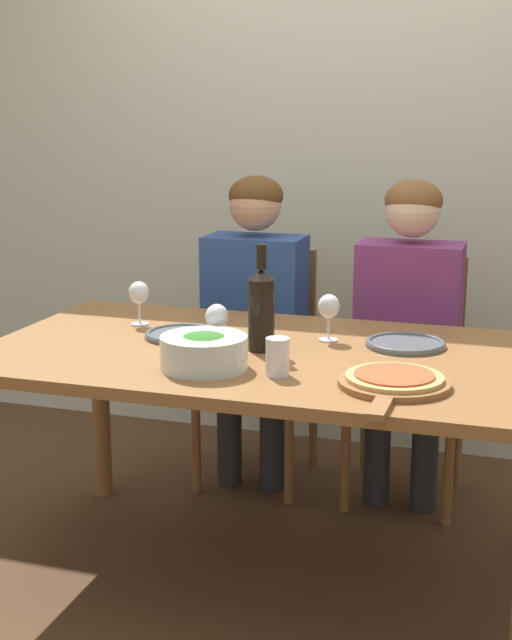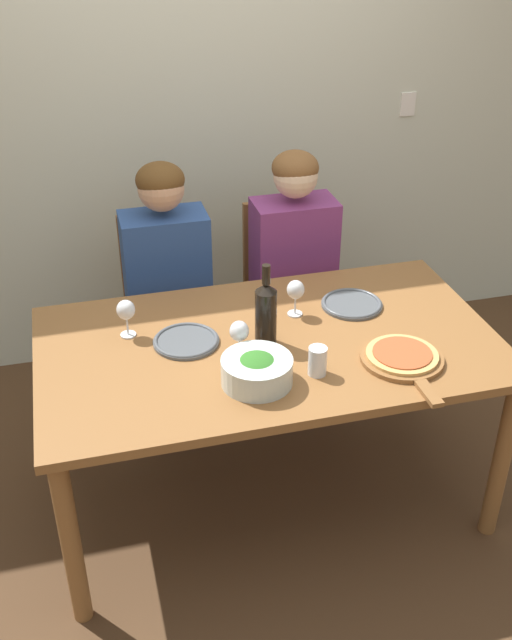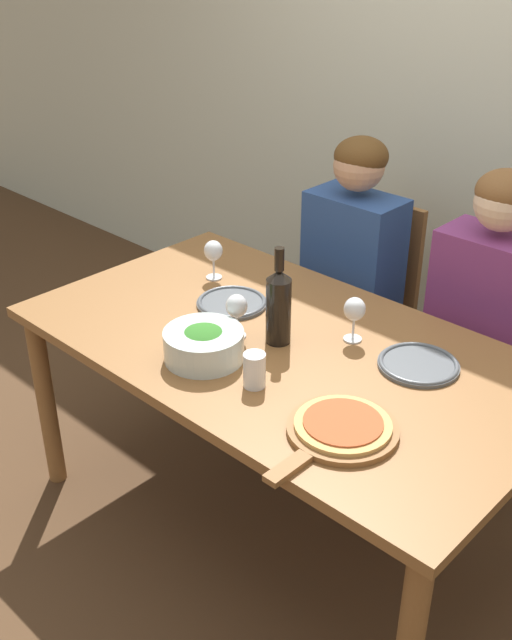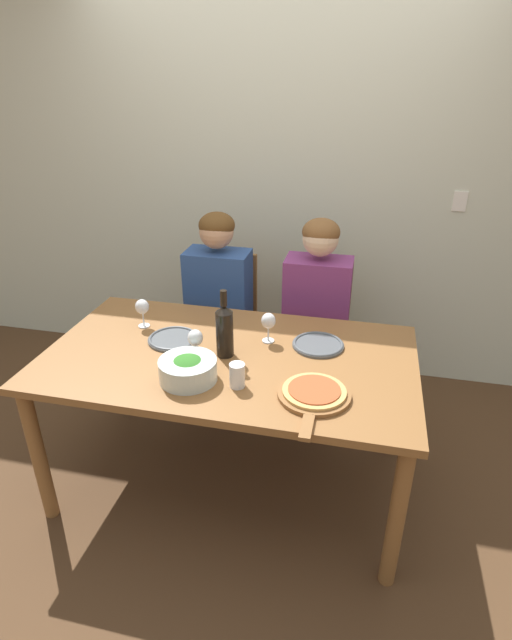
{
  "view_description": "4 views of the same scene",
  "coord_description": "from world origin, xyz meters",
  "px_view_note": "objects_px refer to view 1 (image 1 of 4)",
  "views": [
    {
      "loc": [
        0.77,
        -2.5,
        1.48
      ],
      "look_at": [
        -0.04,
        0.03,
        0.85
      ],
      "focal_mm": 50.0,
      "sensor_mm": 36.0,
      "label": 1
    },
    {
      "loc": [
        -0.65,
        -2.27,
        2.28
      ],
      "look_at": [
        -0.05,
        0.01,
        0.86
      ],
      "focal_mm": 42.0,
      "sensor_mm": 36.0,
      "label": 2
    },
    {
      "loc": [
        1.36,
        -1.56,
        1.98
      ],
      "look_at": [
        -0.09,
        -0.03,
        0.82
      ],
      "focal_mm": 42.0,
      "sensor_mm": 36.0,
      "label": 3
    },
    {
      "loc": [
        0.58,
        -1.93,
        1.95
      ],
      "look_at": [
        0.11,
        0.1,
        0.91
      ],
      "focal_mm": 28.0,
      "sensor_mm": 36.0,
      "label": 4
    }
  ],
  "objects_px": {
    "person_woman": "(254,303)",
    "broccoli_bowl": "(204,352)",
    "person_man": "(408,313)",
    "wine_glass_right": "(329,309)",
    "wine_glass_left": "(139,295)",
    "wine_glass_centre": "(217,319)",
    "dinner_plate_left": "(183,334)",
    "pizza_on_board": "(394,382)",
    "chair_right": "(410,368)",
    "dinner_plate_right": "(406,344)",
    "chair_left": "(262,355)",
    "water_tumbler": "(278,357)",
    "wine_bottle": "(261,308)"
  },
  "relations": [
    {
      "from": "dinner_plate_right",
      "to": "pizza_on_board",
      "type": "relative_size",
      "value": 0.56
    },
    {
      "from": "chair_left",
      "to": "wine_bottle",
      "type": "relative_size",
      "value": 2.86
    },
    {
      "from": "wine_glass_left",
      "to": "chair_left",
      "type": "bearing_deg",
      "value": 70.41
    },
    {
      "from": "chair_left",
      "to": "pizza_on_board",
      "type": "relative_size",
      "value": 2.11
    },
    {
      "from": "person_man",
      "to": "pizza_on_board",
      "type": "height_order",
      "value": "person_man"
    },
    {
      "from": "wine_glass_right",
      "to": "wine_glass_centre",
      "type": "xyz_separation_m",
      "value": [
        -0.29,
        -0.24,
        0.0
      ]
    },
    {
      "from": "water_tumbler",
      "to": "chair_left",
      "type": "bearing_deg",
      "value": 109.46
    },
    {
      "from": "dinner_plate_right",
      "to": "wine_glass_right",
      "type": "relative_size",
      "value": 1.64
    },
    {
      "from": "wine_glass_right",
      "to": "wine_glass_left",
      "type": "bearing_deg",
      "value": 178.94
    },
    {
      "from": "broccoli_bowl",
      "to": "dinner_plate_left",
      "type": "xyz_separation_m",
      "value": [
        -0.19,
        0.31,
        -0.04
      ]
    },
    {
      "from": "wine_bottle",
      "to": "dinner_plate_right",
      "type": "distance_m",
      "value": 0.47
    },
    {
      "from": "person_woman",
      "to": "dinner_plate_right",
      "type": "height_order",
      "value": "person_woman"
    },
    {
      "from": "person_woman",
      "to": "dinner_plate_left",
      "type": "distance_m",
      "value": 0.65
    },
    {
      "from": "chair_left",
      "to": "wine_glass_left",
      "type": "bearing_deg",
      "value": -109.59
    },
    {
      "from": "dinner_plate_left",
      "to": "dinner_plate_right",
      "type": "xyz_separation_m",
      "value": [
        0.7,
        0.1,
        0.0
      ]
    },
    {
      "from": "dinner_plate_left",
      "to": "water_tumbler",
      "type": "relative_size",
      "value": 2.33
    },
    {
      "from": "chair_right",
      "to": "dinner_plate_left",
      "type": "height_order",
      "value": "chair_right"
    },
    {
      "from": "chair_right",
      "to": "person_man",
      "type": "relative_size",
      "value": 0.75
    },
    {
      "from": "chair_right",
      "to": "wine_glass_right",
      "type": "distance_m",
      "value": 0.78
    },
    {
      "from": "pizza_on_board",
      "to": "wine_glass_left",
      "type": "relative_size",
      "value": 2.92
    },
    {
      "from": "chair_left",
      "to": "broccoli_bowl",
      "type": "xyz_separation_m",
      "value": [
        0.16,
        -1.07,
        0.31
      ]
    },
    {
      "from": "person_woman",
      "to": "wine_glass_left",
      "type": "distance_m",
      "value": 0.6
    },
    {
      "from": "wine_bottle",
      "to": "water_tumbler",
      "type": "bearing_deg",
      "value": -62.91
    },
    {
      "from": "broccoli_bowl",
      "to": "wine_glass_left",
      "type": "bearing_deg",
      "value": 133.3
    },
    {
      "from": "person_man",
      "to": "broccoli_bowl",
      "type": "xyz_separation_m",
      "value": [
        -0.44,
        -0.96,
        0.07
      ]
    },
    {
      "from": "dinner_plate_left",
      "to": "water_tumbler",
      "type": "xyz_separation_m",
      "value": [
        0.41,
        -0.31,
        0.04
      ]
    },
    {
      "from": "wine_glass_left",
      "to": "wine_glass_centre",
      "type": "relative_size",
      "value": 1.0
    },
    {
      "from": "wine_bottle",
      "to": "wine_glass_right",
      "type": "bearing_deg",
      "value": 45.68
    },
    {
      "from": "chair_left",
      "to": "dinner_plate_right",
      "type": "relative_size",
      "value": 3.75
    },
    {
      "from": "person_man",
      "to": "pizza_on_board",
      "type": "relative_size",
      "value": 2.81
    },
    {
      "from": "broccoli_bowl",
      "to": "wine_glass_right",
      "type": "height_order",
      "value": "wine_glass_right"
    },
    {
      "from": "chair_right",
      "to": "wine_glass_centre",
      "type": "distance_m",
      "value": 1.08
    },
    {
      "from": "person_man",
      "to": "wine_glass_right",
      "type": "relative_size",
      "value": 8.19
    },
    {
      "from": "broccoli_bowl",
      "to": "wine_glass_right",
      "type": "relative_size",
      "value": 1.65
    },
    {
      "from": "chair_left",
      "to": "chair_right",
      "type": "distance_m",
      "value": 0.6
    },
    {
      "from": "wine_glass_right",
      "to": "wine_glass_centre",
      "type": "distance_m",
      "value": 0.37
    },
    {
      "from": "dinner_plate_left",
      "to": "dinner_plate_right",
      "type": "bearing_deg",
      "value": 8.36
    },
    {
      "from": "water_tumbler",
      "to": "broccoli_bowl",
      "type": "bearing_deg",
      "value": 179.22
    },
    {
      "from": "chair_right",
      "to": "pizza_on_board",
      "type": "distance_m",
      "value": 1.12
    },
    {
      "from": "wine_glass_left",
      "to": "wine_glass_centre",
      "type": "height_order",
      "value": "same"
    },
    {
      "from": "person_man",
      "to": "wine_bottle",
      "type": "xyz_separation_m",
      "value": [
        -0.34,
        -0.73,
        0.15
      ]
    },
    {
      "from": "wine_glass_right",
      "to": "chair_right",
      "type": "bearing_deg",
      "value": 75.49
    },
    {
      "from": "broccoli_bowl",
      "to": "water_tumbler",
      "type": "height_order",
      "value": "water_tumbler"
    },
    {
      "from": "person_woman",
      "to": "broccoli_bowl",
      "type": "distance_m",
      "value": 0.98
    },
    {
      "from": "dinner_plate_left",
      "to": "pizza_on_board",
      "type": "height_order",
      "value": "pizza_on_board"
    },
    {
      "from": "chair_left",
      "to": "dinner_plate_right",
      "type": "height_order",
      "value": "chair_left"
    },
    {
      "from": "person_man",
      "to": "wine_glass_left",
      "type": "xyz_separation_m",
      "value": [
        -0.83,
        -0.54,
        0.12
      ]
    },
    {
      "from": "chair_right",
      "to": "wine_glass_left",
      "type": "distance_m",
      "value": 1.12
    },
    {
      "from": "dinner_plate_right",
      "to": "wine_glass_right",
      "type": "xyz_separation_m",
      "value": [
        -0.24,
        -0.01,
        0.1
      ]
    },
    {
      "from": "wine_glass_right",
      "to": "water_tumbler",
      "type": "bearing_deg",
      "value": -96.53
    }
  ]
}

